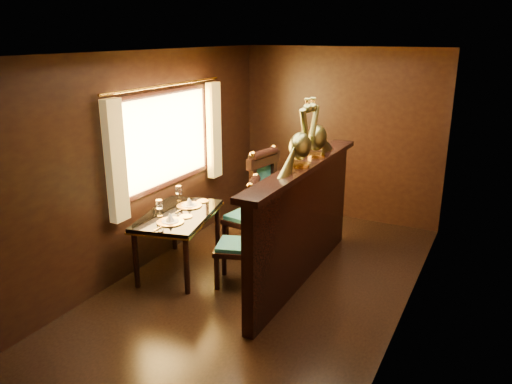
{
  "coord_description": "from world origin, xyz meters",
  "views": [
    {
      "loc": [
        2.2,
        -4.47,
        2.68
      ],
      "look_at": [
        -0.18,
        0.16,
        1.01
      ],
      "focal_mm": 35.0,
      "sensor_mm": 36.0,
      "label": 1
    }
  ],
  "objects_px": {
    "chair_left": "(246,230)",
    "peacock_left": "(300,134)",
    "peacock_right": "(317,127)",
    "chair_right": "(257,202)",
    "dining_table": "(178,219)"
  },
  "relations": [
    {
      "from": "chair_right",
      "to": "dining_table",
      "type": "bearing_deg",
      "value": -125.97
    },
    {
      "from": "dining_table",
      "to": "chair_right",
      "type": "distance_m",
      "value": 0.97
    },
    {
      "from": "chair_right",
      "to": "chair_left",
      "type": "bearing_deg",
      "value": -63.78
    },
    {
      "from": "dining_table",
      "to": "peacock_left",
      "type": "xyz_separation_m",
      "value": [
        1.38,
        0.26,
        1.07
      ]
    },
    {
      "from": "dining_table",
      "to": "chair_left",
      "type": "relative_size",
      "value": 1.07
    },
    {
      "from": "chair_right",
      "to": "peacock_left",
      "type": "bearing_deg",
      "value": -21.42
    },
    {
      "from": "chair_left",
      "to": "peacock_left",
      "type": "xyz_separation_m",
      "value": [
        0.5,
        0.23,
        1.06
      ]
    },
    {
      "from": "dining_table",
      "to": "chair_left",
      "type": "distance_m",
      "value": 0.88
    },
    {
      "from": "dining_table",
      "to": "peacock_right",
      "type": "xyz_separation_m",
      "value": [
        1.38,
        0.75,
        1.06
      ]
    },
    {
      "from": "peacock_right",
      "to": "chair_left",
      "type": "bearing_deg",
      "value": -124.91
    },
    {
      "from": "peacock_right",
      "to": "dining_table",
      "type": "bearing_deg",
      "value": -151.42
    },
    {
      "from": "chair_right",
      "to": "peacock_right",
      "type": "relative_size",
      "value": 2.09
    },
    {
      "from": "peacock_left",
      "to": "peacock_right",
      "type": "bearing_deg",
      "value": 90.0
    },
    {
      "from": "peacock_left",
      "to": "chair_right",
      "type": "bearing_deg",
      "value": 149.22
    },
    {
      "from": "chair_left",
      "to": "peacock_right",
      "type": "distance_m",
      "value": 1.37
    }
  ]
}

